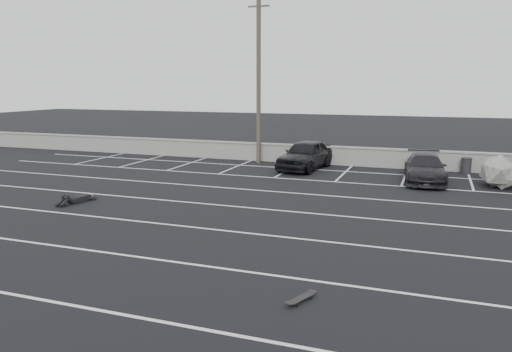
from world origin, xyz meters
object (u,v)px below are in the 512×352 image
at_px(car_left, 305,155).
at_px(utility_pole, 259,80).
at_px(trash_bin, 466,166).
at_px(skateboard, 301,299).
at_px(car_right, 425,168).
at_px(person, 81,196).

bearing_deg(car_left, utility_pole, 166.90).
relative_size(trash_bin, skateboard, 1.08).
bearing_deg(car_right, person, -149.35).
relative_size(car_left, car_right, 1.03).
distance_m(car_right, utility_pole, 10.47).
bearing_deg(utility_pole, person, -105.88).
height_order(car_right, utility_pole, utility_pole).
xyz_separation_m(car_right, trash_bin, (1.93, 2.91, -0.23)).
bearing_deg(car_right, trash_bin, 52.06).
bearing_deg(car_right, car_left, 161.75).
relative_size(car_right, utility_pole, 0.48).
bearing_deg(utility_pole, trash_bin, 0.93).
height_order(utility_pole, trash_bin, utility_pole).
distance_m(utility_pole, person, 12.75).
bearing_deg(car_left, person, -113.76).
relative_size(car_right, trash_bin, 5.40).
height_order(car_left, person, car_left).
xyz_separation_m(car_left, car_right, (6.14, -1.53, -0.13)).
distance_m(car_left, skateboard, 16.71).
distance_m(utility_pole, trash_bin, 11.99).
xyz_separation_m(car_left, person, (-6.36, -10.27, -0.56)).
bearing_deg(person, utility_pole, 81.83).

